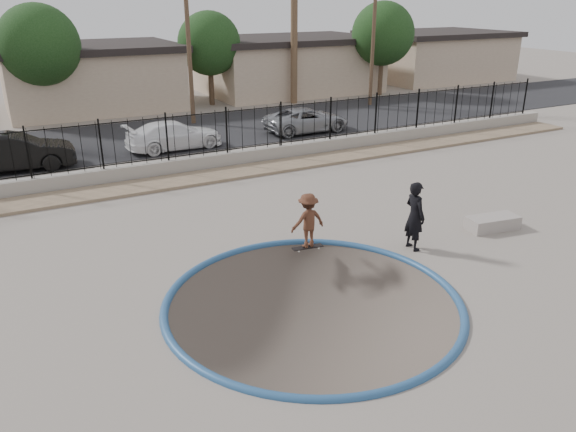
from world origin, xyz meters
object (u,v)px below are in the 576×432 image
(skater, at_px, (308,224))
(videographer, at_px, (415,216))
(car_b, at_px, (15,152))
(concrete_ledge, at_px, (492,223))
(car_d, at_px, (307,120))
(car_c, at_px, (174,135))
(skateboard, at_px, (308,247))

(skater, height_order, videographer, videographer)
(skater, xyz_separation_m, car_b, (-6.68, 12.10, 0.01))
(videographer, xyz_separation_m, car_b, (-9.32, 13.43, -0.20))
(concrete_ledge, xyz_separation_m, car_d, (1.42, 13.95, 0.46))
(concrete_ledge, bearing_deg, car_c, 112.52)
(skateboard, distance_m, concrete_ledge, 5.90)
(skater, bearing_deg, car_b, -61.48)
(skater, relative_size, videographer, 0.79)
(car_d, bearing_deg, skateboard, 150.56)
(skater, xyz_separation_m, concrete_ledge, (5.74, -1.36, -0.58))
(concrete_ledge, relative_size, car_c, 0.36)
(concrete_ledge, distance_m, car_b, 18.32)
(car_c, bearing_deg, skater, 176.45)
(videographer, xyz_separation_m, car_d, (4.52, 13.92, -0.33))
(car_c, bearing_deg, concrete_ledge, -160.87)
(car_b, bearing_deg, videographer, -140.17)
(videographer, bearing_deg, concrete_ledge, -89.90)
(skater, bearing_deg, videographer, 153.02)
(car_c, bearing_deg, skateboard, 176.45)
(skater, height_order, car_c, skater)
(skater, distance_m, car_d, 14.49)
(car_b, bearing_deg, concrete_ledge, -132.25)
(videographer, distance_m, car_c, 13.99)
(car_c, xyz_separation_m, car_d, (7.13, 0.18, -0.02))
(concrete_ledge, bearing_deg, skateboard, 166.70)
(skater, height_order, car_d, skater)
(skater, xyz_separation_m, car_d, (7.17, 12.59, -0.12))
(skater, distance_m, skateboard, 0.72)
(skater, bearing_deg, car_c, -90.52)
(skateboard, bearing_deg, car_b, 126.21)
(videographer, distance_m, concrete_ledge, 3.19)
(skateboard, relative_size, car_c, 0.21)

